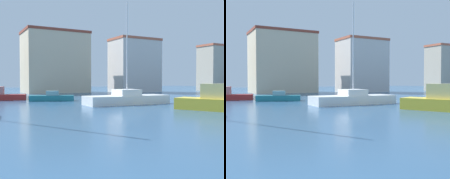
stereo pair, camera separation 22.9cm
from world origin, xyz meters
TOP-DOWN VIEW (x-y plane):
  - water at (15.00, 20.00)m, footprint 160.00×160.00m
  - motorboat_teal_center_channel at (11.07, 28.40)m, footprint 5.29×2.99m
  - sailboat_white_inner_mooring at (16.50, 20.33)m, footprint 8.82×3.07m
  - waterfront_apartments at (18.31, 51.10)m, footprint 12.41×8.87m
  - yacht_club at (34.07, 45.82)m, footprint 9.71×6.75m
  - warehouse_block at (58.38, 43.26)m, footprint 12.90×5.31m

SIDE VIEW (x-z plane):
  - water at x=15.00m, z-range 0.00..0.00m
  - motorboat_teal_center_channel at x=11.07m, z-range -0.18..1.01m
  - sailboat_white_inner_mooring at x=16.50m, z-range -4.57..5.72m
  - warehouse_block at x=58.38m, z-range 0.01..11.01m
  - yacht_club at x=34.07m, z-range 0.01..11.31m
  - waterfront_apartments at x=18.31m, z-range 0.01..12.30m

